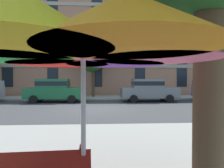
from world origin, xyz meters
The scene contains 7 objects.
ground_plane centered at (0.00, 0.00, 0.00)m, with size 120.00×120.00×0.00m, color #38383A.
sidewalk_far centered at (0.00, 6.80, 0.06)m, with size 56.00×3.60×0.12m, color #9E998E.
apartment_building centered at (0.00, 14.99, 6.40)m, with size 41.12×12.08×12.80m.
sedan_green centered at (-3.14, 3.70, 0.95)m, with size 4.40×1.98×1.78m.
sedan_gray centered at (4.15, 3.70, 0.95)m, with size 4.40×1.98×1.78m.
street_tree_middle centered at (-0.37, 7.20, 4.20)m, with size 3.21×3.41×5.93m.
patio_umbrella centered at (0.19, -9.00, 2.18)m, with size 3.31×3.08×2.50m.
Camera 1 is at (0.40, -11.35, 1.68)m, focal length 30.97 mm.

